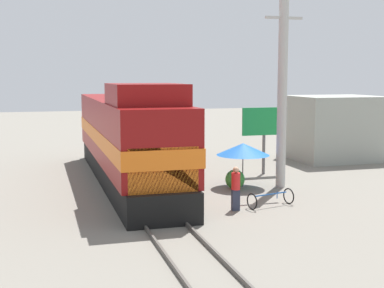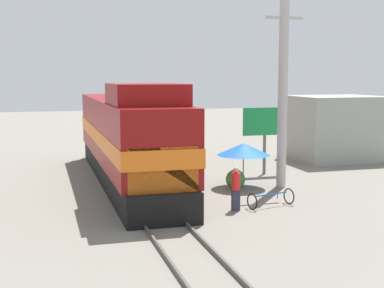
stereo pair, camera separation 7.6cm
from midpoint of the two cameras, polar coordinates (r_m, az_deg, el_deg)
ground_plane at (r=21.20m, az=-4.48°, el=-6.81°), size 120.00×120.00×0.00m
rail_near at (r=21.06m, az=-6.41°, el=-6.72°), size 0.08×30.80×0.15m
rail_far at (r=21.33m, az=-2.58°, el=-6.50°), size 0.08×30.80×0.15m
locomotive at (r=25.68m, az=-6.74°, el=0.52°), size 2.97×16.78×4.85m
utility_pole at (r=24.91m, az=9.75°, el=5.57°), size 1.80×0.44×8.81m
vendor_umbrella at (r=24.85m, az=5.60°, el=-0.55°), size 2.47×2.47×2.06m
billboard_sign at (r=28.19m, az=7.85°, el=2.07°), size 2.44×0.12×3.51m
shrub_cluster at (r=24.59m, az=4.75°, el=-3.77°), size 0.90×0.90×0.90m
person_bystander at (r=20.62m, az=4.81°, el=-4.58°), size 0.34×0.34×1.71m
bicycle at (r=21.46m, az=8.52°, el=-5.77°), size 2.00×1.10×0.65m
building_block_distant at (r=34.10m, az=15.14°, el=1.67°), size 5.17×4.39×3.93m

